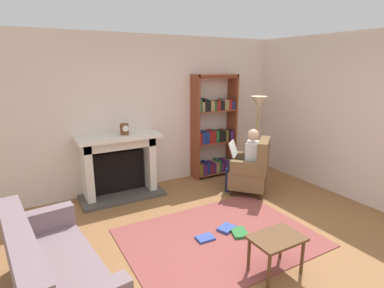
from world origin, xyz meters
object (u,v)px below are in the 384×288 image
Objects in this scene: armchair_reading at (252,170)px; floor_lamp at (258,110)px; seated_reader at (246,158)px; fireplace at (119,163)px; mantel_clock at (124,129)px; sofa_floral at (53,277)px; side_table at (276,242)px; bookshelf at (214,130)px.

floor_lamp is at bearing -177.23° from armchair_reading.
armchair_reading is 0.85× the size of seated_reader.
fireplace reaches higher than armchair_reading.
mantel_clock is 2.66m from sofa_floral.
floor_lamp reaches higher than mantel_clock.
mantel_clock reaches higher than armchair_reading.
fireplace reaches higher than sofa_floral.
side_table is 0.35× the size of floor_lamp.
sofa_floral is at bearing 163.26° from side_table.
side_table is (0.84, -2.85, -0.21)m from fireplace.
side_table is at bearing -110.95° from bookshelf.
fireplace is at bearing -36.46° from sofa_floral.
seated_reader is at bearing -90.00° from armchair_reading.
bookshelf is at bearing 139.86° from floor_lamp.
bookshelf is at bearing 4.21° from mantel_clock.
bookshelf reaches higher than side_table.
fireplace is 0.78× the size of sofa_floral.
fireplace is 0.61m from mantel_clock.
seated_reader is (-0.08, 0.09, 0.20)m from armchair_reading.
floor_lamp is (3.87, 1.71, 1.05)m from sofa_floral.
fireplace is 1.42× the size of armchair_reading.
armchair_reading is 1.73× the size of side_table.
floor_lamp reaches higher than fireplace.
armchair_reading is 3.51m from sofa_floral.
floor_lamp reaches higher than seated_reader.
armchair_reading is (1.94, -0.95, -0.74)m from mantel_clock.
fireplace is 7.55× the size of mantel_clock.
mantel_clock is 1.87m from bookshelf.
mantel_clock is 0.33× the size of side_table.
mantel_clock is at bearing -68.30° from armchair_reading.
bookshelf is 3.98m from sofa_floral.
mantel_clock is at bearing 105.12° from side_table.
bookshelf is (1.95, 0.04, 0.36)m from fireplace.
side_table is at bearing -126.68° from floor_lamp.
floor_lamp is at bearing 174.14° from seated_reader.
floor_lamp reaches higher than side_table.
armchair_reading is at bearing -27.38° from fireplace.
bookshelf reaches higher than floor_lamp.
bookshelf is at bearing 69.05° from side_table.
bookshelf is (1.85, 0.14, -0.23)m from mantel_clock.
fireplace is at bearing 106.49° from side_table.
sofa_floral is 4.35m from floor_lamp.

